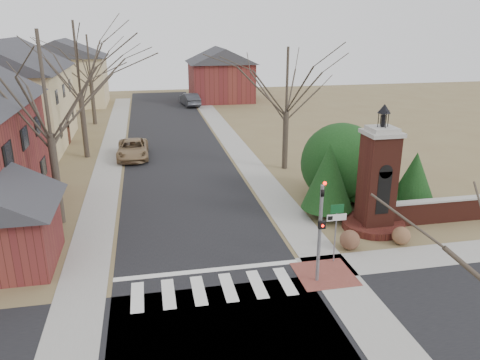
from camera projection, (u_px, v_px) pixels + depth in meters
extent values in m
plane|color=brown|center=(217.00, 300.00, 18.03)|extent=(120.00, 120.00, 0.00)
cube|color=black|center=(176.00, 152.00, 38.44)|extent=(8.00, 70.00, 0.01)
cube|color=black|center=(231.00, 351.00, 15.24)|extent=(120.00, 8.00, 0.01)
cube|color=silver|center=(214.00, 289.00, 18.77)|extent=(8.00, 2.20, 0.02)
cube|color=silver|center=(208.00, 270.00, 20.16)|extent=(8.00, 0.35, 0.02)
cube|color=gray|center=(238.00, 149.00, 39.42)|extent=(2.00, 60.00, 0.02)
cube|color=gray|center=(111.00, 156.00, 37.46)|extent=(2.00, 60.00, 0.02)
cube|color=brown|center=(325.00, 274.00, 19.86)|extent=(2.40, 2.40, 0.02)
cylinder|color=slate|center=(320.00, 235.00, 18.72)|extent=(0.14, 0.14, 4.20)
imported|color=black|center=(322.00, 189.00, 18.10)|extent=(0.15, 0.18, 0.90)
sphere|color=#FF0C05|center=(325.00, 183.00, 17.80)|extent=(0.14, 0.14, 0.14)
cube|color=black|center=(322.00, 225.00, 18.39)|extent=(0.28, 0.16, 0.30)
sphere|color=#FF0C05|center=(323.00, 226.00, 18.31)|extent=(0.11, 0.11, 0.11)
cylinder|color=slate|center=(335.00, 235.00, 20.52)|extent=(0.06, 0.06, 2.60)
cube|color=silver|center=(337.00, 217.00, 20.23)|extent=(0.90, 0.03, 0.30)
cube|color=black|center=(330.00, 218.00, 20.16)|extent=(0.22, 0.02, 0.18)
cube|color=#0F4620|center=(337.00, 209.00, 20.10)|extent=(0.60, 0.03, 0.40)
cylinder|color=#512118|center=(373.00, 225.00, 24.31)|extent=(3.20, 3.20, 0.36)
cube|color=#512118|center=(377.00, 182.00, 23.56)|extent=(1.50, 1.50, 5.00)
cube|color=black|center=(383.00, 193.00, 22.99)|extent=(0.70, 0.10, 2.20)
cube|color=gray|center=(382.00, 133.00, 22.74)|extent=(1.70, 1.70, 0.20)
cube|color=gray|center=(382.00, 129.00, 22.68)|extent=(1.30, 1.30, 0.20)
cylinder|color=black|center=(383.00, 121.00, 22.55)|extent=(0.20, 0.20, 0.60)
cone|color=black|center=(384.00, 108.00, 22.36)|extent=(0.64, 0.64, 0.45)
cube|color=#512118|center=(451.00, 211.00, 25.02)|extent=(7.50, 0.40, 1.20)
cube|color=gray|center=(453.00, 199.00, 24.81)|extent=(7.50, 0.50, 0.10)
cube|color=beige|center=(10.00, 109.00, 39.51)|extent=(9.00, 12.00, 6.40)
cube|color=maroon|center=(5.00, 237.00, 20.15)|extent=(4.00, 4.00, 2.80)
cube|color=beige|center=(65.00, 81.00, 59.35)|extent=(10.00, 8.00, 6.00)
cube|color=beige|center=(35.00, 50.00, 56.06)|extent=(0.75, 0.75, 3.08)
cube|color=maroon|center=(221.00, 82.00, 63.28)|extent=(8.00, 8.00, 5.00)
cube|color=maroon|center=(205.00, 57.00, 60.29)|extent=(0.75, 0.75, 2.80)
cylinder|color=#473D33|center=(326.00, 211.00, 25.80)|extent=(0.20, 0.20, 0.50)
cone|color=black|center=(328.00, 176.00, 25.14)|extent=(2.80, 2.80, 3.60)
cylinder|color=#473D33|center=(371.00, 200.00, 27.54)|extent=(0.20, 0.20, 0.50)
cone|color=black|center=(375.00, 161.00, 26.78)|extent=(3.40, 3.40, 4.20)
cylinder|color=#473D33|center=(411.00, 203.00, 26.99)|extent=(0.20, 0.20, 0.50)
cone|color=black|center=(415.00, 176.00, 26.46)|extent=(2.40, 2.40, 2.80)
sphere|color=black|center=(341.00, 160.00, 27.77)|extent=(4.80, 4.80, 4.80)
cylinder|color=#473D33|center=(56.00, 179.00, 24.29)|extent=(0.40, 0.40, 4.83)
cylinder|color=#473D33|center=(84.00, 126.00, 36.32)|extent=(0.40, 0.40, 5.04)
cylinder|color=#473D33|center=(93.00, 103.00, 48.39)|extent=(0.40, 0.40, 4.41)
cylinder|color=#473D33|center=(285.00, 140.00, 33.62)|extent=(0.40, 0.40, 4.20)
imported|color=#8F724E|center=(133.00, 149.00, 36.66)|extent=(2.43, 5.15, 1.42)
imported|color=#34363C|center=(190.00, 99.00, 59.52)|extent=(2.41, 5.16, 1.63)
sphere|color=brown|center=(350.00, 240.00, 21.94)|extent=(0.94, 0.94, 0.94)
sphere|color=brown|center=(401.00, 236.00, 22.45)|extent=(0.87, 0.87, 0.87)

